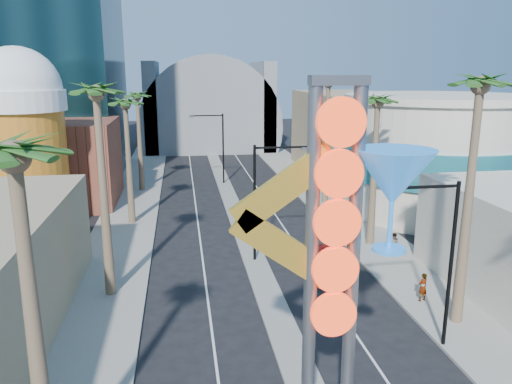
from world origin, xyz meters
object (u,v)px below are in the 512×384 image
Objects in this scene: red_pickup at (328,262)px; pedestrian_a at (423,287)px; pedestrian_b at (393,244)px; neon_sign at (358,242)px.

pedestrian_a is at bearing -48.73° from red_pickup.
red_pickup is at bearing 16.09° from pedestrian_b.
red_pickup is 5.71m from pedestrian_b.
neon_sign is at bearing -101.37° from red_pickup.
pedestrian_a is (7.50, 9.43, -6.34)m from neon_sign.
pedestrian_a is 7.10m from pedestrian_b.
neon_sign reaches higher than pedestrian_a.
neon_sign is 7.76× the size of pedestrian_b.
pedestrian_b is at bearing 23.24° from red_pickup.
red_pickup is at bearing -69.29° from pedestrian_a.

